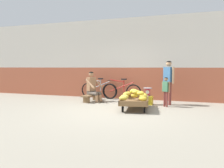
{
  "coord_description": "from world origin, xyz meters",
  "views": [
    {
      "loc": [
        2.03,
        -6.17,
        1.32
      ],
      "look_at": [
        -0.31,
        0.81,
        0.75
      ],
      "focal_mm": 35.37,
      "sensor_mm": 36.0,
      "label": 1
    }
  ],
  "objects_px": {
    "vendor_seated": "(93,87)",
    "bicycle_far_left": "(121,91)",
    "banana_cart": "(135,102)",
    "plastic_crate": "(148,100)",
    "shopping_bag": "(141,103)",
    "customer_child": "(166,89)",
    "weighing_scale": "(148,92)",
    "low_bench": "(91,96)",
    "customer_adult": "(169,78)",
    "bicycle_near_left": "(98,90)"
  },
  "relations": [
    {
      "from": "plastic_crate",
      "to": "shopping_bag",
      "type": "xyz_separation_m",
      "value": [
        -0.14,
        -0.42,
        -0.03
      ]
    },
    {
      "from": "plastic_crate",
      "to": "customer_adult",
      "type": "distance_m",
      "value": 1.07
    },
    {
      "from": "banana_cart",
      "to": "customer_child",
      "type": "height_order",
      "value": "customer_child"
    },
    {
      "from": "vendor_seated",
      "to": "bicycle_far_left",
      "type": "xyz_separation_m",
      "value": [
        0.9,
        0.83,
        -0.21
      ]
    },
    {
      "from": "plastic_crate",
      "to": "bicycle_far_left",
      "type": "bearing_deg",
      "value": 144.81
    },
    {
      "from": "weighing_scale",
      "to": "customer_child",
      "type": "xyz_separation_m",
      "value": [
        0.64,
        -0.23,
        0.15
      ]
    },
    {
      "from": "banana_cart",
      "to": "bicycle_far_left",
      "type": "xyz_separation_m",
      "value": [
        -0.96,
        1.83,
        0.11
      ]
    },
    {
      "from": "banana_cart",
      "to": "vendor_seated",
      "type": "bearing_deg",
      "value": 151.56
    },
    {
      "from": "plastic_crate",
      "to": "bicycle_far_left",
      "type": "distance_m",
      "value": 1.48
    },
    {
      "from": "vendor_seated",
      "to": "plastic_crate",
      "type": "relative_size",
      "value": 3.17
    },
    {
      "from": "low_bench",
      "to": "bicycle_near_left",
      "type": "distance_m",
      "value": 0.89
    },
    {
      "from": "weighing_scale",
      "to": "shopping_bag",
      "type": "relative_size",
      "value": 1.25
    },
    {
      "from": "bicycle_far_left",
      "to": "shopping_bag",
      "type": "relative_size",
      "value": 6.89
    },
    {
      "from": "shopping_bag",
      "to": "customer_adult",
      "type": "bearing_deg",
      "value": 35.88
    },
    {
      "from": "banana_cart",
      "to": "customer_child",
      "type": "bearing_deg",
      "value": 40.58
    },
    {
      "from": "plastic_crate",
      "to": "customer_child",
      "type": "xyz_separation_m",
      "value": [
        0.64,
        -0.23,
        0.46
      ]
    },
    {
      "from": "plastic_crate",
      "to": "shopping_bag",
      "type": "height_order",
      "value": "plastic_crate"
    },
    {
      "from": "vendor_seated",
      "to": "shopping_bag",
      "type": "xyz_separation_m",
      "value": [
        1.95,
        -0.44,
        -0.45
      ]
    },
    {
      "from": "plastic_crate",
      "to": "weighing_scale",
      "type": "height_order",
      "value": "weighing_scale"
    },
    {
      "from": "bicycle_far_left",
      "to": "shopping_bag",
      "type": "bearing_deg",
      "value": -50.21
    },
    {
      "from": "weighing_scale",
      "to": "plastic_crate",
      "type": "bearing_deg",
      "value": 90.0
    },
    {
      "from": "customer_child",
      "to": "customer_adult",
      "type": "bearing_deg",
      "value": 83.43
    },
    {
      "from": "vendor_seated",
      "to": "bicycle_far_left",
      "type": "relative_size",
      "value": 0.69
    },
    {
      "from": "vendor_seated",
      "to": "shopping_bag",
      "type": "height_order",
      "value": "vendor_seated"
    },
    {
      "from": "vendor_seated",
      "to": "customer_child",
      "type": "distance_m",
      "value": 2.75
    },
    {
      "from": "low_bench",
      "to": "plastic_crate",
      "type": "distance_m",
      "value": 2.18
    },
    {
      "from": "vendor_seated",
      "to": "weighing_scale",
      "type": "bearing_deg",
      "value": -0.48
    },
    {
      "from": "low_bench",
      "to": "plastic_crate",
      "type": "xyz_separation_m",
      "value": [
        2.17,
        -0.05,
        -0.05
      ]
    },
    {
      "from": "bicycle_far_left",
      "to": "customer_child",
      "type": "xyz_separation_m",
      "value": [
        1.84,
        -1.08,
        0.25
      ]
    },
    {
      "from": "weighing_scale",
      "to": "customer_adult",
      "type": "height_order",
      "value": "customer_adult"
    },
    {
      "from": "bicycle_near_left",
      "to": "customer_adult",
      "type": "height_order",
      "value": "customer_adult"
    },
    {
      "from": "banana_cart",
      "to": "plastic_crate",
      "type": "relative_size",
      "value": 4.31
    },
    {
      "from": "customer_adult",
      "to": "customer_child",
      "type": "xyz_separation_m",
      "value": [
        -0.05,
        -0.42,
        -0.35
      ]
    },
    {
      "from": "bicycle_near_left",
      "to": "customer_child",
      "type": "xyz_separation_m",
      "value": [
        2.87,
        -1.16,
        0.25
      ]
    },
    {
      "from": "plastic_crate",
      "to": "customer_adult",
      "type": "relative_size",
      "value": 0.24
    },
    {
      "from": "low_bench",
      "to": "weighing_scale",
      "type": "distance_m",
      "value": 2.19
    },
    {
      "from": "vendor_seated",
      "to": "customer_adult",
      "type": "xyz_separation_m",
      "value": [
        2.78,
        0.17,
        0.38
      ]
    },
    {
      "from": "plastic_crate",
      "to": "vendor_seated",
      "type": "bearing_deg",
      "value": 179.56
    },
    {
      "from": "bicycle_near_left",
      "to": "bicycle_far_left",
      "type": "xyz_separation_m",
      "value": [
        1.04,
        -0.08,
        0.0
      ]
    },
    {
      "from": "weighing_scale",
      "to": "bicycle_far_left",
      "type": "bearing_deg",
      "value": 144.78
    },
    {
      "from": "customer_child",
      "to": "weighing_scale",
      "type": "bearing_deg",
      "value": 159.97
    },
    {
      "from": "low_bench",
      "to": "shopping_bag",
      "type": "relative_size",
      "value": 4.66
    },
    {
      "from": "bicycle_far_left",
      "to": "bicycle_near_left",
      "type": "bearing_deg",
      "value": 175.54
    },
    {
      "from": "low_bench",
      "to": "customer_adult",
      "type": "relative_size",
      "value": 0.73
    },
    {
      "from": "weighing_scale",
      "to": "customer_child",
      "type": "height_order",
      "value": "customer_child"
    },
    {
      "from": "weighing_scale",
      "to": "bicycle_near_left",
      "type": "relative_size",
      "value": 0.18
    },
    {
      "from": "banana_cart",
      "to": "shopping_bag",
      "type": "height_order",
      "value": "banana_cart"
    },
    {
      "from": "banana_cart",
      "to": "plastic_crate",
      "type": "distance_m",
      "value": 1.02
    },
    {
      "from": "plastic_crate",
      "to": "customer_child",
      "type": "bearing_deg",
      "value": -20.12
    },
    {
      "from": "low_bench",
      "to": "customer_adult",
      "type": "distance_m",
      "value": 2.96
    }
  ]
}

